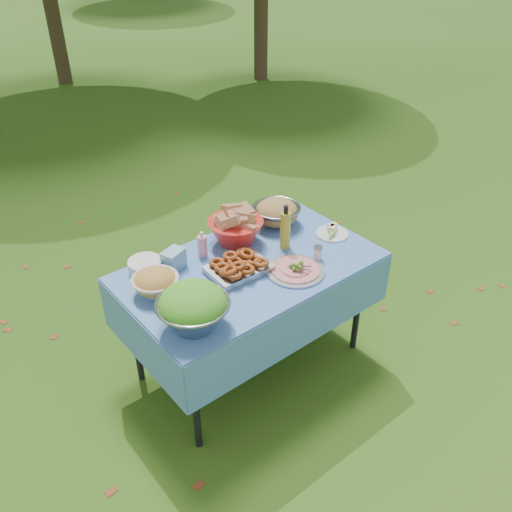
{
  "coord_description": "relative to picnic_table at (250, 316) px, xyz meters",
  "views": [
    {
      "loc": [
        -1.58,
        -2.0,
        2.52
      ],
      "look_at": [
        0.04,
        0.0,
        0.81
      ],
      "focal_mm": 38.0,
      "sensor_mm": 36.0,
      "label": 1
    }
  ],
  "objects": [
    {
      "name": "pasta_bowl_white",
      "position": [
        -0.54,
        0.12,
        0.45
      ],
      "size": [
        0.31,
        0.31,
        0.14
      ],
      "primitive_type": null,
      "rotation": [
        0.0,
        0.0,
        -0.34
      ],
      "color": "silver",
      "rests_on": "picnic_table"
    },
    {
      "name": "fried_tray",
      "position": [
        -0.09,
        -0.01,
        0.42
      ],
      "size": [
        0.35,
        0.26,
        0.08
      ],
      "primitive_type": "cube",
      "rotation": [
        0.0,
        0.0,
        -0.05
      ],
      "color": "#ADADB1",
      "rests_on": "picnic_table"
    },
    {
      "name": "charcuterie_platter",
      "position": [
        0.16,
        -0.21,
        0.42
      ],
      "size": [
        0.39,
        0.39,
        0.08
      ],
      "primitive_type": "cylinder",
      "rotation": [
        0.0,
        0.0,
        -0.2
      ],
      "color": "#AAABB1",
      "rests_on": "picnic_table"
    },
    {
      "name": "wipes_box",
      "position": [
        -0.35,
        0.25,
        0.44
      ],
      "size": [
        0.15,
        0.13,
        0.11
      ],
      "primitive_type": "cube",
      "rotation": [
        0.0,
        0.0,
        0.32
      ],
      "color": "#7CACC8",
      "rests_on": "picnic_table"
    },
    {
      "name": "ground",
      "position": [
        0.0,
        0.0,
        -0.38
      ],
      "size": [
        80.0,
        80.0,
        0.0
      ],
      "primitive_type": "plane",
      "color": "#163309",
      "rests_on": "ground"
    },
    {
      "name": "plate_stack",
      "position": [
        -0.49,
        0.32,
        0.42
      ],
      "size": [
        0.24,
        0.24,
        0.07
      ],
      "primitive_type": "cylinder",
      "rotation": [
        0.0,
        0.0,
        -0.31
      ],
      "color": "silver",
      "rests_on": "picnic_table"
    },
    {
      "name": "pasta_bowl_steel",
      "position": [
        0.43,
        0.27,
        0.46
      ],
      "size": [
        0.32,
        0.32,
        0.16
      ],
      "primitive_type": null,
      "rotation": [
        0.0,
        0.0,
        -0.05
      ],
      "color": "gray",
      "rests_on": "picnic_table"
    },
    {
      "name": "picnic_table",
      "position": [
        0.0,
        0.0,
        0.0
      ],
      "size": [
        1.46,
        0.86,
        0.76
      ],
      "primitive_type": "cube",
      "color": "#84B2FF",
      "rests_on": "ground"
    },
    {
      "name": "cheese_plate",
      "position": [
        0.61,
        -0.06,
        0.41
      ],
      "size": [
        0.2,
        0.2,
        0.06
      ],
      "primitive_type": "cylinder",
      "rotation": [
        0.0,
        0.0,
        -0.0
      ],
      "color": "silver",
      "rests_on": "picnic_table"
    },
    {
      "name": "sanitizer_bottle",
      "position": [
        -0.15,
        0.26,
        0.46
      ],
      "size": [
        0.06,
        0.06,
        0.16
      ],
      "primitive_type": "cylinder",
      "rotation": [
        0.0,
        0.0,
        0.15
      ],
      "color": "pink",
      "rests_on": "picnic_table"
    },
    {
      "name": "salad_bowl",
      "position": [
        -0.54,
        -0.24,
        0.5
      ],
      "size": [
        0.38,
        0.38,
        0.24
      ],
      "primitive_type": null,
      "rotation": [
        0.0,
        0.0,
        0.06
      ],
      "color": "gray",
      "rests_on": "picnic_table"
    },
    {
      "name": "shaker",
      "position": [
        0.35,
        -0.19,
        0.42
      ],
      "size": [
        0.06,
        0.06,
        0.08
      ],
      "primitive_type": "cylinder",
      "rotation": [
        0.0,
        0.0,
        0.25
      ],
      "color": "white",
      "rests_on": "picnic_table"
    },
    {
      "name": "bread_bowl",
      "position": [
        0.09,
        0.25,
        0.49
      ],
      "size": [
        0.41,
        0.41,
        0.22
      ],
      "primitive_type": null,
      "rotation": [
        0.0,
        0.0,
        0.24
      ],
      "color": "red",
      "rests_on": "picnic_table"
    },
    {
      "name": "oil_bottle",
      "position": [
        0.28,
        0.02,
        0.52
      ],
      "size": [
        0.08,
        0.08,
        0.28
      ],
      "primitive_type": "cylinder",
      "rotation": [
        0.0,
        0.0,
        0.34
      ],
      "color": "#ACA428",
      "rests_on": "picnic_table"
    }
  ]
}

